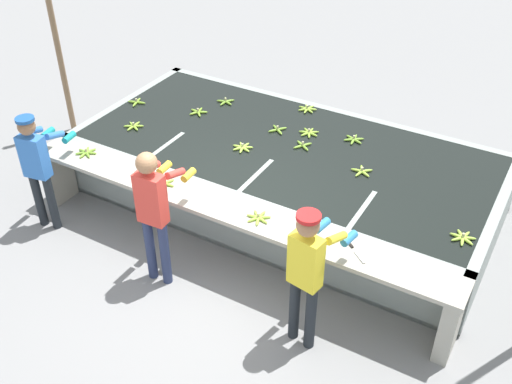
{
  "coord_description": "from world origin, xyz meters",
  "views": [
    {
      "loc": [
        3.03,
        -4.26,
        4.88
      ],
      "look_at": [
        0.0,
        0.97,
        0.59
      ],
      "focal_mm": 42.0,
      "sensor_mm": 36.0,
      "label": 1
    }
  ],
  "objects": [
    {
      "name": "banana_bunch_floating_11",
      "position": [
        -0.21,
        2.81,
        0.86
      ],
      "size": [
        0.28,
        0.28,
        0.08
      ],
      "color": "#93BC3D",
      "rests_on": "wash_tank"
    },
    {
      "name": "knife_0",
      "position": [
        1.56,
        0.28,
        0.85
      ],
      "size": [
        0.29,
        0.24,
        0.02
      ],
      "color": "silver",
      "rests_on": "work_ledge"
    },
    {
      "name": "banana_bunch_ledge_2",
      "position": [
        -0.84,
        0.24,
        0.86
      ],
      "size": [
        0.28,
        0.27,
        0.08
      ],
      "color": "#93BC3D",
      "rests_on": "work_ledge"
    },
    {
      "name": "banana_bunch_ledge_0",
      "position": [
        -2.13,
        0.3,
        0.86
      ],
      "size": [
        0.28,
        0.28,
        0.08
      ],
      "color": "#75A333",
      "rests_on": "work_ledge"
    },
    {
      "name": "banana_bunch_floating_8",
      "position": [
        0.19,
        1.85,
        0.86
      ],
      "size": [
        0.25,
        0.25,
        0.08
      ],
      "color": "#75A333",
      "rests_on": "wash_tank"
    },
    {
      "name": "banana_bunch_floating_9",
      "position": [
        2.48,
        1.01,
        0.86
      ],
      "size": [
        0.28,
        0.28,
        0.08
      ],
      "color": "#9EC642",
      "rests_on": "wash_tank"
    },
    {
      "name": "ground_plane",
      "position": [
        0.0,
        0.0,
        0.0
      ],
      "size": [
        80.0,
        80.0,
        0.0
      ],
      "primitive_type": "plane",
      "color": "gray",
      "rests_on": "ground"
    },
    {
      "name": "worker_0",
      "position": [
        -2.37,
        -0.27,
        0.95
      ],
      "size": [
        0.48,
        0.74,
        1.58
      ],
      "color": "#1E2328",
      "rests_on": "ground"
    },
    {
      "name": "wash_tank",
      "position": [
        -0.0,
        1.75,
        0.42
      ],
      "size": [
        5.51,
        2.62,
        0.85
      ],
      "color": "gray",
      "rests_on": "ground"
    },
    {
      "name": "worker_1",
      "position": [
        -0.51,
        -0.35,
        1.04
      ],
      "size": [
        0.43,
        0.73,
        1.72
      ],
      "color": "navy",
      "rests_on": "ground"
    },
    {
      "name": "banana_bunch_floating_10",
      "position": [
        -0.29,
        2.06,
        0.86
      ],
      "size": [
        0.25,
        0.25,
        0.08
      ],
      "color": "#75A333",
      "rests_on": "wash_tank"
    },
    {
      "name": "work_ledge",
      "position": [
        0.0,
        0.23,
        0.63
      ],
      "size": [
        5.51,
        0.45,
        0.85
      ],
      "color": "#A8A393",
      "rests_on": "ground"
    },
    {
      "name": "banana_bunch_floating_4",
      "position": [
        -1.52,
        1.94,
        0.86
      ],
      "size": [
        0.27,
        0.27,
        0.08
      ],
      "color": "#7FAD33",
      "rests_on": "wash_tank"
    },
    {
      "name": "support_post_left",
      "position": [
        -3.92,
        1.73,
        1.6
      ],
      "size": [
        0.09,
        0.09,
        3.2
      ],
      "color": "#846647",
      "rests_on": "ground"
    },
    {
      "name": "banana_bunch_floating_5",
      "position": [
        0.71,
        2.34,
        0.86
      ],
      "size": [
        0.27,
        0.28,
        0.08
      ],
      "color": "#75A333",
      "rests_on": "wash_tank"
    },
    {
      "name": "banana_bunch_floating_0",
      "position": [
        -0.46,
        1.42,
        0.86
      ],
      "size": [
        0.28,
        0.28,
        0.08
      ],
      "color": "#9EC642",
      "rests_on": "wash_tank"
    },
    {
      "name": "banana_bunch_floating_3",
      "position": [
        0.11,
        2.2,
        0.86
      ],
      "size": [
        0.28,
        0.28,
        0.08
      ],
      "color": "#8CB738",
      "rests_on": "wash_tank"
    },
    {
      "name": "banana_bunch_floating_2",
      "position": [
        1.09,
        1.67,
        0.86
      ],
      "size": [
        0.27,
        0.28,
        0.08
      ],
      "color": "#93BC3D",
      "rests_on": "wash_tank"
    },
    {
      "name": "worker_2",
      "position": [
        1.33,
        -0.36,
        1.0
      ],
      "size": [
        0.48,
        0.74,
        1.65
      ],
      "color": "#1E2328",
      "rests_on": "ground"
    },
    {
      "name": "banana_bunch_floating_7",
      "position": [
        -2.48,
        1.73,
        0.86
      ],
      "size": [
        0.28,
        0.28,
        0.08
      ],
      "color": "#7FAD33",
      "rests_on": "wash_tank"
    },
    {
      "name": "banana_bunch_floating_6",
      "position": [
        -2.05,
        1.15,
        0.86
      ],
      "size": [
        0.26,
        0.28,
        0.08
      ],
      "color": "#8CB738",
      "rests_on": "wash_tank"
    },
    {
      "name": "banana_bunch_ledge_1",
      "position": [
        0.46,
        0.23,
        0.86
      ],
      "size": [
        0.28,
        0.28,
        0.08
      ],
      "color": "#93BC3D",
      "rests_on": "work_ledge"
    },
    {
      "name": "banana_bunch_floating_1",
      "position": [
        -1.36,
        2.41,
        0.86
      ],
      "size": [
        0.28,
        0.27,
        0.08
      ],
      "color": "#75A333",
      "rests_on": "wash_tank"
    }
  ]
}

